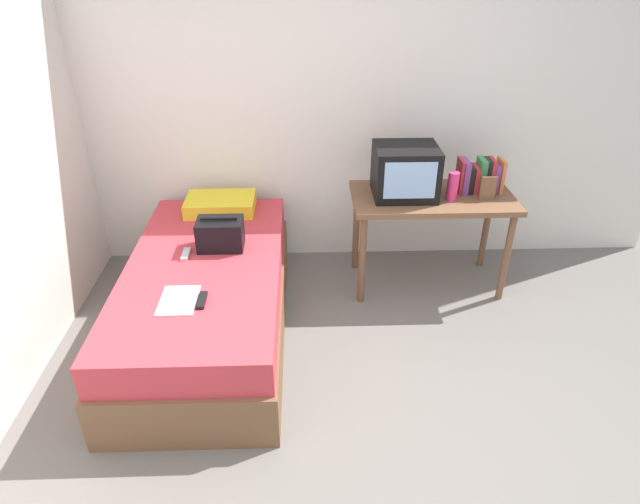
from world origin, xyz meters
name	(u,v)px	position (x,y,z in m)	size (l,w,h in m)	color
ground_plane	(363,430)	(0.00, 0.00, 0.00)	(8.00, 8.00, 0.00)	slate
wall_back	(342,99)	(0.00, 2.00, 1.30)	(5.20, 0.10, 2.60)	silver
bed	(208,299)	(-0.95, 0.90, 0.27)	(1.00, 2.00, 0.55)	brown
desk	(432,207)	(0.63, 1.47, 0.65)	(1.16, 0.60, 0.74)	brown
tv	(405,171)	(0.41, 1.48, 0.92)	(0.44, 0.39, 0.36)	black
water_bottle	(453,186)	(0.74, 1.38, 0.84)	(0.08, 0.08, 0.21)	#E53372
book_row	(479,176)	(0.96, 1.53, 0.86)	(0.32, 0.17, 0.25)	#B72D33
picture_frame	(488,188)	(0.99, 1.38, 0.83)	(0.11, 0.02, 0.17)	brown
pillow	(221,204)	(-0.93, 1.66, 0.61)	(0.51, 0.34, 0.11)	yellow
handbag	(220,234)	(-0.86, 1.09, 0.65)	(0.30, 0.20, 0.22)	black
magazine	(178,300)	(-1.03, 0.48, 0.56)	(0.21, 0.29, 0.01)	white
remote_dark	(202,300)	(-0.89, 0.46, 0.56)	(0.04, 0.16, 0.02)	black
remote_silver	(186,254)	(-1.08, 0.99, 0.56)	(0.04, 0.14, 0.02)	#B7B7BC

